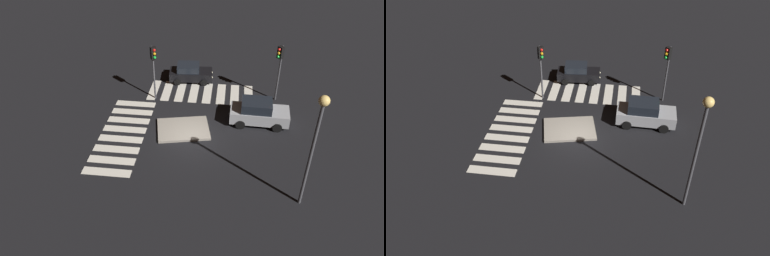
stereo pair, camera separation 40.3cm
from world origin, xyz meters
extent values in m
plane|color=black|center=(0.00, 0.00, 0.00)|extent=(80.00, 80.00, 0.00)
cube|color=gray|center=(0.77, -1.00, 0.09)|extent=(4.26, 3.54, 0.18)
cube|color=#9EA0A5|center=(-4.76, -2.57, 0.75)|extent=(4.38, 1.98, 0.89)
cube|color=black|center=(-4.50, -2.58, 1.55)|extent=(2.27, 1.75, 0.72)
cylinder|color=black|center=(-6.13, -3.44, 0.35)|extent=(0.70, 0.27, 0.70)
cylinder|color=black|center=(-6.08, -1.62, 0.35)|extent=(0.70, 0.27, 0.70)
cylinder|color=black|center=(-3.44, -3.52, 0.35)|extent=(0.70, 0.27, 0.70)
cylinder|color=black|center=(-3.39, -1.70, 0.35)|extent=(0.70, 0.27, 0.70)
sphere|color=#F2EABF|center=(-6.90, -3.02, 0.75)|extent=(0.23, 0.23, 0.23)
sphere|color=#F2EABF|center=(-6.87, -2.00, 0.75)|extent=(0.23, 0.23, 0.23)
cube|color=black|center=(1.06, -8.28, 0.64)|extent=(3.82, 1.86, 0.76)
cube|color=black|center=(1.29, -8.26, 1.33)|extent=(2.00, 1.58, 0.62)
cylinder|color=black|center=(-0.03, -9.14, 0.30)|extent=(0.61, 0.26, 0.60)
cylinder|color=black|center=(-0.14, -7.59, 0.30)|extent=(0.61, 0.26, 0.60)
cylinder|color=black|center=(2.26, -8.97, 0.30)|extent=(0.61, 0.26, 0.60)
cylinder|color=black|center=(2.15, -7.42, 0.30)|extent=(0.61, 0.26, 0.60)
sphere|color=#F2EABF|center=(-0.72, -8.85, 0.64)|extent=(0.20, 0.20, 0.20)
sphere|color=#F2EABF|center=(-0.79, -7.98, 0.64)|extent=(0.20, 0.20, 0.20)
cylinder|color=#47474C|center=(-6.20, -6.04, 2.38)|extent=(0.14, 0.14, 4.76)
cube|color=black|center=(-6.07, -5.91, 4.28)|extent=(0.54, 0.54, 0.96)
sphere|color=red|center=(-5.93, -5.77, 4.58)|extent=(0.22, 0.22, 0.22)
sphere|color=orange|center=(-5.93, -5.77, 4.28)|extent=(0.22, 0.22, 0.22)
sphere|color=green|center=(-5.93, -5.77, 3.98)|extent=(0.22, 0.22, 0.22)
cylinder|color=#47474C|center=(3.65, -5.10, 2.32)|extent=(0.14, 0.14, 4.64)
cube|color=black|center=(3.55, -4.96, 4.16)|extent=(0.54, 0.52, 0.96)
sphere|color=red|center=(3.43, -4.80, 4.46)|extent=(0.22, 0.22, 0.22)
sphere|color=orange|center=(3.43, -4.80, 4.16)|extent=(0.22, 0.22, 0.22)
sphere|color=green|center=(3.43, -4.80, 3.86)|extent=(0.22, 0.22, 0.22)
cylinder|color=#47474C|center=(-6.96, 5.20, 3.46)|extent=(0.18, 0.18, 6.93)
sphere|color=#F9D172|center=(-6.96, 5.20, 7.11)|extent=(0.56, 0.56, 0.56)
cube|color=silver|center=(-4.02, -6.35, 0.01)|extent=(0.70, 3.20, 0.02)
cube|color=silver|center=(-2.87, -6.35, 0.01)|extent=(0.70, 3.20, 0.02)
cube|color=silver|center=(-1.72, -6.35, 0.01)|extent=(0.70, 3.20, 0.02)
cube|color=silver|center=(-0.57, -6.35, 0.01)|extent=(0.70, 3.20, 0.02)
cube|color=silver|center=(0.58, -6.35, 0.01)|extent=(0.70, 3.20, 0.02)
cube|color=silver|center=(1.73, -6.35, 0.01)|extent=(0.70, 3.20, 0.02)
cube|color=silver|center=(2.88, -6.35, 0.01)|extent=(0.70, 3.20, 0.02)
cube|color=silver|center=(4.02, -6.35, 0.01)|extent=(0.70, 3.20, 0.02)
cube|color=silver|center=(5.07, -4.02, 0.01)|extent=(3.20, 0.70, 0.02)
cube|color=silver|center=(5.07, -2.87, 0.01)|extent=(3.20, 0.70, 0.02)
cube|color=silver|center=(5.07, -1.72, 0.01)|extent=(3.20, 0.70, 0.02)
cube|color=silver|center=(5.07, -0.57, 0.01)|extent=(3.20, 0.70, 0.02)
cube|color=silver|center=(5.07, 0.58, 0.01)|extent=(3.20, 0.70, 0.02)
cube|color=silver|center=(5.07, 1.73, 0.01)|extent=(3.20, 0.70, 0.02)
cube|color=silver|center=(5.07, 2.88, 0.01)|extent=(3.20, 0.70, 0.02)
cube|color=silver|center=(5.07, 4.02, 0.01)|extent=(3.20, 0.70, 0.02)
camera|label=1|loc=(-2.46, 21.02, 16.91)|focal=35.41mm
camera|label=2|loc=(-2.86, 20.96, 16.91)|focal=35.41mm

